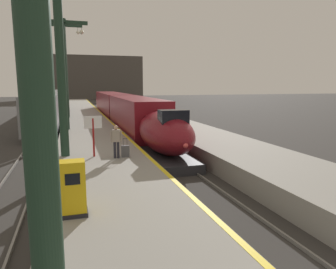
{
  "coord_description": "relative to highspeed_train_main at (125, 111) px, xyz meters",
  "views": [
    {
      "loc": [
        -5.49,
        -3.12,
        4.77
      ],
      "look_at": [
        -0.03,
        14.47,
        1.8
      ],
      "focal_mm": 33.33,
      "sensor_mm": 36.0,
      "label": 1
    }
  ],
  "objects": [
    {
      "name": "platform_left",
      "position": [
        -4.05,
        -5.57,
        -1.4
      ],
      "size": [
        4.8,
        110.0,
        1.05
      ],
      "primitive_type": "cube",
      "color": "gray",
      "rests_on": "ground"
    },
    {
      "name": "platform_right",
      "position": [
        4.05,
        -5.57,
        -1.4
      ],
      "size": [
        4.8,
        110.0,
        1.05
      ],
      "primitive_type": "cube",
      "color": "gray",
      "rests_on": "ground"
    },
    {
      "name": "platform_left_safety_stripe",
      "position": [
        -1.77,
        -5.57,
        -0.87
      ],
      "size": [
        0.2,
        107.8,
        0.01
      ],
      "primitive_type": "cube",
      "color": "yellow",
      "rests_on": "platform_left"
    },
    {
      "name": "rail_main_left",
      "position": [
        -0.75,
        -2.82,
        -1.86
      ],
      "size": [
        0.08,
        110.0,
        0.12
      ],
      "primitive_type": "cube",
      "color": "slate",
      "rests_on": "ground"
    },
    {
      "name": "rail_main_right",
      "position": [
        0.75,
        -2.82,
        -1.86
      ],
      "size": [
        0.08,
        110.0,
        0.12
      ],
      "primitive_type": "cube",
      "color": "slate",
      "rests_on": "ground"
    },
    {
      "name": "rail_secondary_left",
      "position": [
        -8.85,
        -2.82,
        -1.86
      ],
      "size": [
        0.08,
        110.0,
        0.12
      ],
      "primitive_type": "cube",
      "color": "slate",
      "rests_on": "ground"
    },
    {
      "name": "rail_secondary_right",
      "position": [
        -7.35,
        -2.82,
        -1.86
      ],
      "size": [
        0.08,
        110.0,
        0.12
      ],
      "primitive_type": "cube",
      "color": "slate",
      "rests_on": "ground"
    },
    {
      "name": "highspeed_train_main",
      "position": [
        0.0,
        0.0,
        0.0
      ],
      "size": [
        2.92,
        38.67,
        3.6
      ],
      "color": "maroon",
      "rests_on": "ground"
    },
    {
      "name": "regional_train_adjacent",
      "position": [
        -8.1,
        11.06,
        0.21
      ],
      "size": [
        2.85,
        36.6,
        3.8
      ],
      "color": "gray",
      "rests_on": "ground"
    },
    {
      "name": "station_column_mid",
      "position": [
        -5.9,
        -16.52,
        4.76
      ],
      "size": [
        4.0,
        0.68,
        9.38
      ],
      "color": "#1E3828",
      "rests_on": "platform_left"
    },
    {
      "name": "station_column_far",
      "position": [
        -5.9,
        -6.3,
        4.48
      ],
      "size": [
        4.0,
        0.68,
        8.86
      ],
      "color": "#1E3828",
      "rests_on": "platform_left"
    },
    {
      "name": "station_column_distant",
      "position": [
        -5.9,
        3.75,
        5.26
      ],
      "size": [
        4.0,
        0.68,
        10.33
      ],
      "color": "#1E3828",
      "rests_on": "platform_left"
    },
    {
      "name": "passenger_near_edge",
      "position": [
        -3.39,
        -17.85,
        0.12
      ],
      "size": [
        0.56,
        0.3,
        1.69
      ],
      "color": "#23232D",
      "rests_on": "platform_left"
    },
    {
      "name": "rolling_suitcase",
      "position": [
        -2.92,
        -17.72,
        -0.57
      ],
      "size": [
        0.4,
        0.22,
        0.98
      ],
      "color": "#4C4C51",
      "rests_on": "platform_left"
    },
    {
      "name": "ticket_machine_yellow",
      "position": [
        -5.55,
        -24.53,
        -0.13
      ],
      "size": [
        0.76,
        0.62,
        1.6
      ],
      "color": "yellow",
      "rests_on": "platform_left"
    },
    {
      "name": "departure_info_board",
      "position": [
        -4.46,
        -17.13,
        0.63
      ],
      "size": [
        0.9,
        0.1,
        2.12
      ],
      "color": "maroon",
      "rests_on": "platform_left"
    },
    {
      "name": "terminus_back_wall",
      "position": [
        0.0,
        71.68,
        5.08
      ],
      "size": [
        36.0,
        2.0,
        14.0
      ],
      "primitive_type": "cube",
      "color": "#4C4742",
      "rests_on": "ground"
    }
  ]
}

